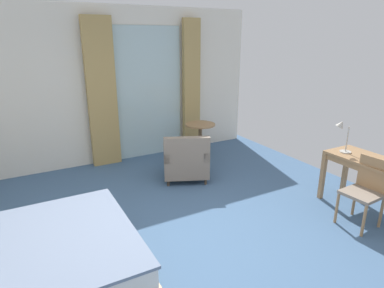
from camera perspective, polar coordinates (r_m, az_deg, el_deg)
The scene contains 11 objects.
ground at distance 4.08m, azimuth -1.48°, elevation -17.28°, with size 6.50×6.82×0.10m, color #426084.
wall_back at distance 6.36m, azimuth -15.03°, elevation 9.54°, with size 6.10×0.12×2.86m, color white.
balcony_glass_door at distance 6.55m, azimuth -7.68°, elevation 8.70°, with size 1.40×0.02×2.52m, color silver.
curtain_panel_left at distance 6.18m, azimuth -15.39°, elevation 8.35°, with size 0.52×0.10×2.67m, color tan.
curtain_panel_right at distance 6.84m, azimuth -0.12°, elevation 9.88°, with size 0.37×0.10×2.67m, color tan.
bed at distance 3.61m, azimuth -28.97°, elevation -19.12°, with size 2.21×1.72×0.98m.
writing_desk at distance 4.95m, azimuth 30.37°, elevation -3.97°, with size 0.58×1.50×0.75m.
desk_chair at distance 4.71m, azimuth 27.98°, elevation -6.80°, with size 0.44×0.43×0.88m.
desk_lamp at distance 5.05m, azimuth 24.70°, elevation 1.92°, with size 0.22×0.23×0.48m.
armchair_by_window at distance 5.52m, azimuth -1.09°, elevation -2.88°, with size 0.96×0.95×0.82m.
round_cafe_table at distance 6.41m, azimuth 1.44°, elevation 1.83°, with size 0.58×0.58×0.71m.
Camera 1 is at (-1.52, -2.96, 2.31)m, focal length 30.69 mm.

